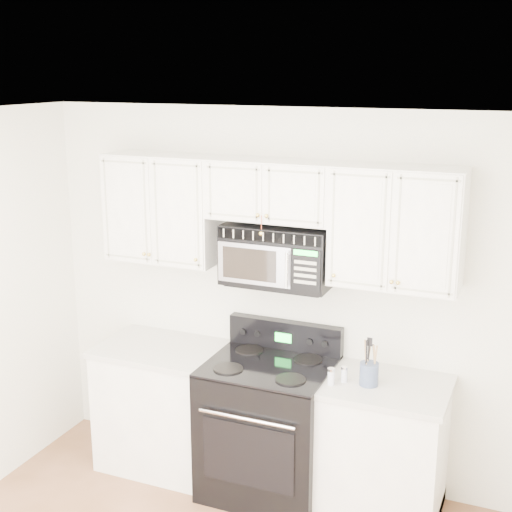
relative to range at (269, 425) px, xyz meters
The scene contains 9 objects.
room 1.62m from the range, 92.11° to the right, with size 3.51×3.51×2.61m.
base_cabinet_left 0.85m from the range, behind, with size 0.86×0.65×0.92m.
base_cabinet_right 0.75m from the range, ahead, with size 0.86×0.65×0.92m.
range is the anchor object (origin of this frame).
upper_cabinets 1.46m from the range, 105.95° to the left, with size 2.44×0.37×0.75m.
microwave 1.18m from the range, 91.66° to the left, with size 0.72×0.41×0.40m.
utensil_crock 0.86m from the range, ahead, with size 0.12×0.12×0.31m.
shaker_salt 0.68m from the range, 13.94° to the right, with size 0.05×0.05×0.11m.
shaker_pepper 0.72m from the range, ahead, with size 0.04×0.04×0.10m.
Camera 1 is at (1.67, -2.68, 2.84)m, focal length 50.00 mm.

